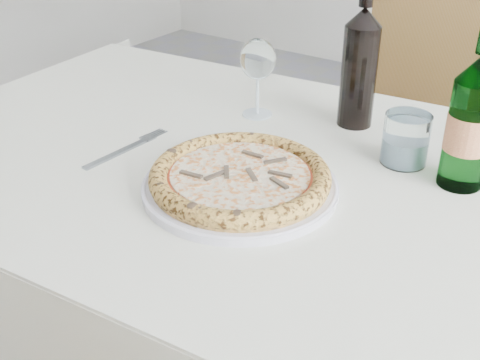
{
  "coord_description": "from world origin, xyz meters",
  "views": [
    {
      "loc": [
        0.55,
        -0.5,
        1.25
      ],
      "look_at": [
        0.06,
        0.19,
        0.78
      ],
      "focal_mm": 45.0,
      "sensor_mm": 36.0,
      "label": 1
    }
  ],
  "objects_px": {
    "beer_bottle": "(470,122)",
    "wine_bottle": "(360,66)",
    "plate": "(240,186)",
    "dining_table": "(272,208)",
    "wine_glass": "(258,61)",
    "tumbler": "(405,142)",
    "chair_far": "(432,140)",
    "pizza": "(240,177)"
  },
  "relations": [
    {
      "from": "chair_far",
      "to": "beer_bottle",
      "type": "relative_size",
      "value": 3.32
    },
    {
      "from": "dining_table",
      "to": "plate",
      "type": "relative_size",
      "value": 4.87
    },
    {
      "from": "chair_far",
      "to": "wine_glass",
      "type": "xyz_separation_m",
      "value": [
        -0.21,
        -0.57,
        0.34
      ]
    },
    {
      "from": "dining_table",
      "to": "chair_far",
      "type": "relative_size",
      "value": 1.68
    },
    {
      "from": "pizza",
      "to": "beer_bottle",
      "type": "xyz_separation_m",
      "value": [
        0.28,
        0.23,
        0.09
      ]
    },
    {
      "from": "plate",
      "to": "wine_bottle",
      "type": "xyz_separation_m",
      "value": [
        0.03,
        0.35,
        0.11
      ]
    },
    {
      "from": "pizza",
      "to": "beer_bottle",
      "type": "bearing_deg",
      "value": 38.92
    },
    {
      "from": "beer_bottle",
      "to": "wine_bottle",
      "type": "bearing_deg",
      "value": 153.78
    },
    {
      "from": "chair_far",
      "to": "wine_glass",
      "type": "height_order",
      "value": "chair_far"
    },
    {
      "from": "chair_far",
      "to": "beer_bottle",
      "type": "xyz_separation_m",
      "value": [
        0.23,
        -0.62,
        0.34
      ]
    },
    {
      "from": "wine_glass",
      "to": "wine_bottle",
      "type": "bearing_deg",
      "value": 22.4
    },
    {
      "from": "pizza",
      "to": "tumbler",
      "type": "bearing_deg",
      "value": 54.59
    },
    {
      "from": "beer_bottle",
      "to": "pizza",
      "type": "bearing_deg",
      "value": -141.08
    },
    {
      "from": "plate",
      "to": "beer_bottle",
      "type": "xyz_separation_m",
      "value": [
        0.28,
        0.23,
        0.1
      ]
    },
    {
      "from": "wine_glass",
      "to": "pizza",
      "type": "bearing_deg",
      "value": -61.08
    },
    {
      "from": "chair_far",
      "to": "dining_table",
      "type": "bearing_deg",
      "value": -94.13
    },
    {
      "from": "wine_glass",
      "to": "wine_bottle",
      "type": "xyz_separation_m",
      "value": [
        0.19,
        0.08,
        0.01
      ]
    },
    {
      "from": "dining_table",
      "to": "plate",
      "type": "height_order",
      "value": "plate"
    },
    {
      "from": "pizza",
      "to": "wine_glass",
      "type": "height_order",
      "value": "wine_glass"
    },
    {
      "from": "dining_table",
      "to": "beer_bottle",
      "type": "distance_m",
      "value": 0.37
    },
    {
      "from": "dining_table",
      "to": "beer_bottle",
      "type": "bearing_deg",
      "value": 24.52
    },
    {
      "from": "tumbler",
      "to": "wine_glass",
      "type": "bearing_deg",
      "value": 175.35
    },
    {
      "from": "wine_glass",
      "to": "chair_far",
      "type": "bearing_deg",
      "value": 70.01
    },
    {
      "from": "plate",
      "to": "wine_bottle",
      "type": "bearing_deg",
      "value": 84.83
    },
    {
      "from": "tumbler",
      "to": "wine_bottle",
      "type": "xyz_separation_m",
      "value": [
        -0.15,
        0.1,
        0.08
      ]
    },
    {
      "from": "plate",
      "to": "pizza",
      "type": "height_order",
      "value": "pizza"
    },
    {
      "from": "plate",
      "to": "pizza",
      "type": "bearing_deg",
      "value": -161.69
    },
    {
      "from": "plate",
      "to": "beer_bottle",
      "type": "relative_size",
      "value": 1.15
    },
    {
      "from": "tumbler",
      "to": "dining_table",
      "type": "bearing_deg",
      "value": -139.77
    },
    {
      "from": "wine_glass",
      "to": "wine_bottle",
      "type": "height_order",
      "value": "wine_bottle"
    },
    {
      "from": "dining_table",
      "to": "wine_glass",
      "type": "distance_m",
      "value": 0.31
    },
    {
      "from": "wine_glass",
      "to": "plate",
      "type": "bearing_deg",
      "value": -61.08
    },
    {
      "from": "tumbler",
      "to": "wine_bottle",
      "type": "relative_size",
      "value": 0.32
    },
    {
      "from": "chair_far",
      "to": "tumbler",
      "type": "relative_size",
      "value": 10.21
    },
    {
      "from": "plate",
      "to": "wine_glass",
      "type": "bearing_deg",
      "value": 118.92
    },
    {
      "from": "chair_far",
      "to": "wine_bottle",
      "type": "xyz_separation_m",
      "value": [
        -0.02,
        -0.49,
        0.34
      ]
    },
    {
      "from": "tumbler",
      "to": "chair_far",
      "type": "bearing_deg",
      "value": 101.75
    },
    {
      "from": "plate",
      "to": "wine_bottle",
      "type": "relative_size",
      "value": 1.12
    },
    {
      "from": "wine_glass",
      "to": "beer_bottle",
      "type": "bearing_deg",
      "value": -6.24
    },
    {
      "from": "tumbler",
      "to": "beer_bottle",
      "type": "bearing_deg",
      "value": -11.15
    },
    {
      "from": "beer_bottle",
      "to": "wine_bottle",
      "type": "distance_m",
      "value": 0.28
    },
    {
      "from": "wine_glass",
      "to": "beer_bottle",
      "type": "height_order",
      "value": "beer_bottle"
    }
  ]
}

